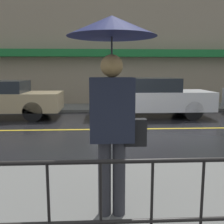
% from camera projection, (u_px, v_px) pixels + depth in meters
% --- Properties ---
extents(ground_plane, '(80.00, 80.00, 0.00)m').
position_uv_depth(ground_plane, '(113.00, 129.00, 7.93)').
color(ground_plane, black).
extents(sidewalk_near, '(28.00, 2.72, 0.11)m').
position_uv_depth(sidewalk_near, '(133.00, 206.00, 3.31)').
color(sidewalk_near, slate).
rests_on(sidewalk_near, ground_plane).
extents(sidewalk_far, '(28.00, 2.17, 0.11)m').
position_uv_depth(sidewalk_far, '(107.00, 107.00, 12.25)').
color(sidewalk_far, slate).
rests_on(sidewalk_far, ground_plane).
extents(lane_marking, '(25.20, 0.12, 0.01)m').
position_uv_depth(lane_marking, '(113.00, 129.00, 7.93)').
color(lane_marking, gold).
rests_on(lane_marking, ground_plane).
extents(building_storefront, '(28.00, 0.85, 5.59)m').
position_uv_depth(building_storefront, '(106.00, 50.00, 13.02)').
color(building_storefront, gray).
rests_on(building_storefront, ground_plane).
extents(railing_foreground, '(12.00, 0.04, 0.95)m').
position_uv_depth(railing_foreground, '(152.00, 199.00, 2.11)').
color(railing_foreground, black).
rests_on(railing_foreground, sidewalk_near).
extents(pedestrian, '(0.94, 0.94, 2.20)m').
position_uv_depth(pedestrian, '(112.00, 71.00, 2.77)').
color(pedestrian, '#333338').
rests_on(pedestrian, sidewalk_near).
extents(car_white, '(4.56, 1.77, 1.48)m').
position_uv_depth(car_white, '(149.00, 97.00, 9.97)').
color(car_white, silver).
rests_on(car_white, ground_plane).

